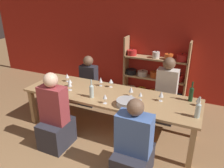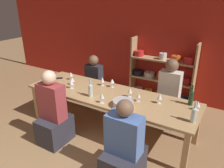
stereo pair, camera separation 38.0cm
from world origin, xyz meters
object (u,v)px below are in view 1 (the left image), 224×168
at_px(mixing_bowl, 127,102).
at_px(wine_bottle_green, 198,110).
at_px(wine_bottle_dark, 191,93).
at_px(wine_glass_red_a, 70,84).
at_px(wine_glass_white_d, 70,81).
at_px(wine_glass_red_b, 67,76).
at_px(wine_glass_red_e, 105,97).
at_px(wine_glass_white_c, 60,87).
at_px(cell_phone, 54,80).
at_px(person_near_b, 133,150).
at_px(wine_glass_white_a, 161,94).
at_px(wine_glass_white_b, 101,80).
at_px(person_far_b, 166,97).
at_px(wine_glass_red_c, 111,81).
at_px(wine_glass_red_d, 131,90).
at_px(wine_glass_empty_a, 199,100).
at_px(wine_glass_red_f, 141,94).
at_px(shelf_unit, 154,75).
at_px(dining_table, 110,98).
at_px(person_near_a, 55,120).
at_px(wine_bottle_amber, 92,91).

distance_m(mixing_bowl, wine_bottle_green, 1.03).
bearing_deg(wine_bottle_green, wine_bottle_dark, 106.35).
relative_size(wine_glass_red_a, wine_glass_white_d, 1.23).
xyz_separation_m(mixing_bowl, wine_glass_red_b, (-1.42, 0.44, 0.07)).
xyz_separation_m(wine_glass_red_e, wine_glass_white_d, (-0.89, 0.34, -0.01)).
height_order(wine_glass_white_c, cell_phone, wine_glass_white_c).
height_order(wine_glass_red_b, person_near_b, person_near_b).
height_order(wine_glass_white_a, person_near_b, person_near_b).
distance_m(wine_glass_white_b, person_far_b, 1.30).
distance_m(wine_glass_red_c, wine_glass_red_e, 0.66).
height_order(wine_glass_red_d, wine_glass_white_a, wine_glass_white_a).
relative_size(wine_glass_red_a, wine_glass_red_e, 1.16).
xyz_separation_m(wine_glass_red_d, cell_phone, (-1.64, 0.03, -0.11)).
relative_size(wine_bottle_green, wine_glass_red_a, 1.70).
distance_m(mixing_bowl, wine_glass_empty_a, 1.11).
distance_m(wine_glass_white_a, wine_glass_red_f, 0.33).
bearing_deg(wine_glass_red_a, wine_glass_red_e, -13.70).
bearing_deg(wine_glass_white_a, wine_glass_empty_a, 8.41).
bearing_deg(wine_bottle_green, wine_glass_red_d, 166.58).
xyz_separation_m(shelf_unit, wine_glass_empty_a, (1.07, -1.50, 0.26)).
bearing_deg(person_near_b, wine_glass_white_b, 133.46).
xyz_separation_m(wine_glass_red_c, wine_glass_white_c, (-0.68, -0.63, 0.00)).
height_order(dining_table, person_near_b, person_near_b).
bearing_deg(wine_glass_white_c, wine_glass_white_a, 15.28).
bearing_deg(wine_bottle_dark, wine_bottle_green, -73.65).
distance_m(wine_glass_red_d, wine_glass_white_c, 1.22).
distance_m(mixing_bowl, person_far_b, 1.16).
xyz_separation_m(dining_table, person_near_b, (0.75, -0.86, -0.24)).
xyz_separation_m(wine_glass_red_c, wine_glass_red_f, (0.66, -0.28, -0.02)).
distance_m(dining_table, wine_glass_red_d, 0.42).
bearing_deg(person_near_b, wine_glass_empty_a, 57.15).
bearing_deg(person_near_a, wine_glass_white_a, 30.71).
relative_size(wine_glass_red_b, wine_glass_red_d, 0.96).
bearing_deg(wine_glass_white_c, wine_glass_red_f, 14.56).
bearing_deg(wine_bottle_amber, wine_glass_red_a, 169.47).
bearing_deg(wine_glass_white_a, person_near_b, -96.87).
height_order(wine_glass_white_d, cell_phone, wine_glass_white_d).
bearing_deg(wine_glass_red_e, shelf_unit, 82.39).
xyz_separation_m(wine_glass_red_a, wine_glass_empty_a, (2.14, 0.34, -0.02)).
distance_m(wine_glass_empty_a, cell_phone, 2.70).
bearing_deg(wine_glass_empty_a, wine_glass_white_d, -175.03).
distance_m(wine_bottle_amber, wine_glass_white_b, 0.51).
relative_size(wine_glass_red_a, person_near_b, 0.16).
height_order(wine_bottle_green, wine_glass_red_b, wine_bottle_green).
bearing_deg(wine_glass_red_f, wine_glass_empty_a, 12.06).
xyz_separation_m(mixing_bowl, wine_glass_red_e, (-0.33, -0.08, 0.06)).
xyz_separation_m(wine_glass_red_a, cell_phone, (-0.56, 0.26, -0.12)).
bearing_deg(cell_phone, person_far_b, 17.90).
height_order(mixing_bowl, wine_glass_empty_a, wine_glass_empty_a).
xyz_separation_m(wine_glass_red_f, person_far_b, (0.27, 0.78, -0.34)).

